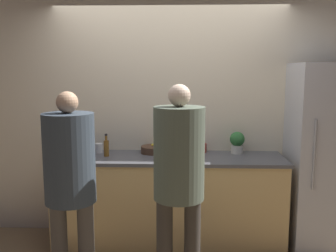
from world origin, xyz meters
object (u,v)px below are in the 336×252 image
object	(u,v)px
fruit_bowl	(154,149)
bottle_amber	(106,148)
person_center	(179,170)
refrigerator	(321,157)
person_left	(70,174)
cup_white	(99,148)
potted_plant	(237,142)
utensil_crock	(75,144)
cup_red	(203,148)

from	to	relation	value
fruit_bowl	bottle_amber	bearing A→B (deg)	-159.60
bottle_amber	person_center	bearing A→B (deg)	-51.08
refrigerator	person_center	world-z (taller)	refrigerator
person_left	cup_white	bearing A→B (deg)	91.22
cup_white	potted_plant	distance (m)	1.48
person_center	cup_white	size ratio (longest dim) A/B	16.36
potted_plant	bottle_amber	bearing A→B (deg)	-172.31
person_center	utensil_crock	world-z (taller)	person_center
refrigerator	person_center	bearing A→B (deg)	-146.58
potted_plant	refrigerator	bearing A→B (deg)	-12.09
cup_red	potted_plant	world-z (taller)	potted_plant
refrigerator	cup_white	world-z (taller)	refrigerator
person_left	utensil_crock	world-z (taller)	person_left
person_center	potted_plant	distance (m)	1.28
refrigerator	cup_white	distance (m)	2.31
fruit_bowl	cup_white	size ratio (longest dim) A/B	2.68
utensil_crock	cup_white	size ratio (longest dim) A/B	2.92
person_center	bottle_amber	bearing A→B (deg)	128.92
refrigerator	bottle_amber	bearing A→B (deg)	-179.78
person_left	bottle_amber	size ratio (longest dim) A/B	7.07
utensil_crock	bottle_amber	size ratio (longest dim) A/B	1.30
bottle_amber	fruit_bowl	bearing A→B (deg)	20.40
cup_red	cup_white	bearing A→B (deg)	-175.94
person_left	cup_red	size ratio (longest dim) A/B	17.15
bottle_amber	cup_red	xyz separation A→B (m)	(1.01, 0.23, -0.04)
refrigerator	cup_red	bearing A→B (deg)	169.38
bottle_amber	cup_white	bearing A→B (deg)	126.64
person_left	cup_red	world-z (taller)	person_left
cup_red	cup_white	world-z (taller)	cup_white
fruit_bowl	potted_plant	world-z (taller)	potted_plant
cup_red	bottle_amber	bearing A→B (deg)	-167.16
person_left	person_center	xyz separation A→B (m)	(0.85, 0.03, 0.03)
cup_white	potted_plant	xyz separation A→B (m)	(1.48, 0.03, 0.07)
cup_white	refrigerator	bearing A→B (deg)	-3.53
refrigerator	cup_red	world-z (taller)	refrigerator
person_left	potted_plant	distance (m)	1.86
person_left	utensil_crock	xyz separation A→B (m)	(-0.31, 1.22, -0.01)
refrigerator	potted_plant	distance (m)	0.85
person_center	fruit_bowl	distance (m)	1.15
person_center	bottle_amber	size ratio (longest dim) A/B	7.30
refrigerator	bottle_amber	distance (m)	2.20
utensil_crock	potted_plant	world-z (taller)	utensil_crock
cup_white	fruit_bowl	bearing A→B (deg)	2.71
refrigerator	utensil_crock	size ratio (longest dim) A/B	6.17
utensil_crock	bottle_amber	xyz separation A→B (m)	(0.40, -0.25, 0.02)
fruit_bowl	cup_white	distance (m)	0.59
person_left	cup_red	bearing A→B (deg)	47.60
potted_plant	cup_red	bearing A→B (deg)	172.79
person_left	fruit_bowl	xyz separation A→B (m)	(0.57, 1.15, -0.04)
refrigerator	potted_plant	world-z (taller)	refrigerator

